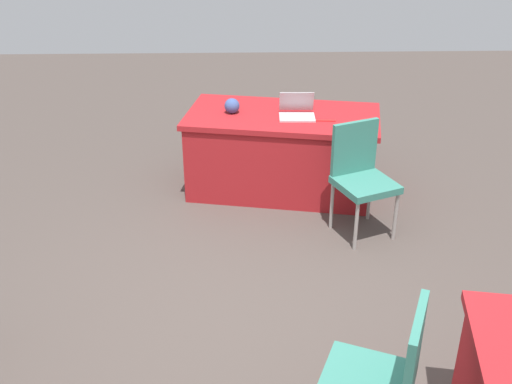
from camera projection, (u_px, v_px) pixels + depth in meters
The scene contains 7 objects.
ground_plane at pixel (228, 325), 4.18m from camera, with size 14.40×14.40×0.00m, color #4C423D.
table_foreground at pixel (282, 152), 5.83m from camera, with size 1.90×1.22×0.76m.
chair_tucked_left at pixel (383, 377), 2.98m from camera, with size 0.58×0.58×0.97m.
chair_tucked_right at pixel (361, 173), 5.06m from camera, with size 0.58×0.58×0.94m.
laptop_silver at pixel (297, 112), 5.58m from camera, with size 0.33×0.30×0.21m.
yarn_ball at pixel (232, 106), 5.65m from camera, with size 0.14×0.14×0.14m, color #3F5999.
scissors_red at pixel (326, 120), 5.50m from camera, with size 0.18×0.04×0.01m, color red.
Camera 1 is at (-0.10, 3.31, 2.72)m, focal length 43.26 mm.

